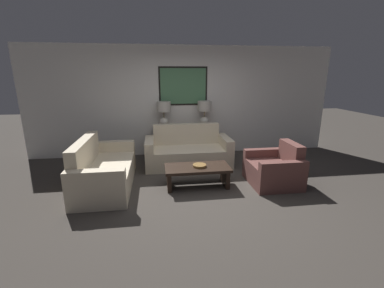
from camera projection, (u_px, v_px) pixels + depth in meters
name	position (u px, v px, depth m)	size (l,w,h in m)	color
ground_plane	(198.00, 193.00, 4.44)	(20.00, 20.00, 0.00)	#3D3833
back_wall	(183.00, 101.00, 6.37)	(7.54, 0.12, 2.65)	silver
console_table	(185.00, 141.00, 6.36)	(1.50, 0.38, 0.74)	brown
table_lamp_left	(164.00, 111.00, 6.10)	(0.33, 0.33, 0.62)	silver
table_lamp_right	(204.00, 110.00, 6.23)	(0.33, 0.33, 0.62)	silver
couch_by_back_wall	(188.00, 152.00, 5.74)	(1.86, 0.88, 0.88)	beige
couch_by_side	(104.00, 171.00, 4.63)	(0.88, 1.86, 0.88)	beige
coffee_table	(197.00, 172.00, 4.63)	(1.16, 0.56, 0.38)	black
decorative_bowl	(200.00, 166.00, 4.59)	(0.24, 0.24, 0.04)	olive
armchair_near_back_wall	(274.00, 170.00, 4.76)	(0.85, 0.92, 0.78)	brown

